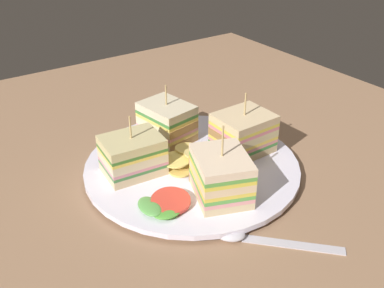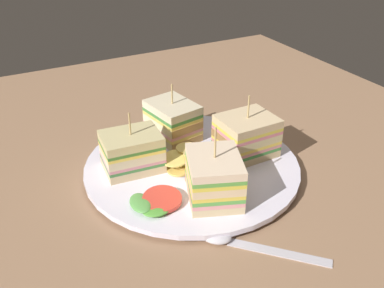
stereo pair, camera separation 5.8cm
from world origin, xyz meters
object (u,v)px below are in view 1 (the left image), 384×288
object	(u,v)px
sandwich_wedge_1	(221,176)
sandwich_wedge_2	(243,133)
plate	(192,166)
sandwich_wedge_0	(133,155)
sandwich_wedge_3	(167,122)
chip_pile	(184,159)
spoon	(247,236)

from	to	relation	value
sandwich_wedge_1	sandwich_wedge_2	xyz separation A→B (cm)	(-6.62, 9.07, -0.00)
plate	sandwich_wedge_2	size ratio (longest dim) A/B	3.29
sandwich_wedge_0	sandwich_wedge_1	world-z (taller)	sandwich_wedge_1
sandwich_wedge_3	chip_pile	world-z (taller)	sandwich_wedge_3
sandwich_wedge_0	sandwich_wedge_1	xyz separation A→B (cm)	(10.53, 6.29, 0.25)
sandwich_wedge_0	spoon	world-z (taller)	sandwich_wedge_0
sandwich_wedge_0	sandwich_wedge_3	xyz separation A→B (cm)	(-5.24, 8.47, 0.18)
sandwich_wedge_1	sandwich_wedge_2	distance (cm)	11.23
chip_pile	sandwich_wedge_2	bearing A→B (deg)	83.35
plate	chip_pile	size ratio (longest dim) A/B	3.94
sandwich_wedge_0	sandwich_wedge_1	bearing A→B (deg)	-54.07
sandwich_wedge_1	spoon	world-z (taller)	sandwich_wedge_1
sandwich_wedge_0	sandwich_wedge_3	world-z (taller)	sandwich_wedge_3
sandwich_wedge_0	sandwich_wedge_2	world-z (taller)	sandwich_wedge_2
sandwich_wedge_1	chip_pile	size ratio (longest dim) A/B	1.29
chip_pile	plate	bearing A→B (deg)	97.48
plate	chip_pile	world-z (taller)	chip_pile
plate	sandwich_wedge_2	xyz separation A→B (cm)	(1.25, 7.87, 3.31)
chip_pile	spoon	world-z (taller)	chip_pile
plate	sandwich_wedge_3	size ratio (longest dim) A/B	3.44
plate	spoon	world-z (taller)	plate
sandwich_wedge_3	chip_pile	xyz separation A→B (cm)	(8.08, -2.33, -1.49)
sandwich_wedge_0	spoon	xyz separation A→B (cm)	(17.39, 4.73, -3.43)
sandwich_wedge_3	spoon	xyz separation A→B (cm)	(22.64, -3.74, -3.61)
plate	sandwich_wedge_1	world-z (taller)	sandwich_wedge_1
sandwich_wedge_0	chip_pile	size ratio (longest dim) A/B	1.11
sandwich_wedge_1	chip_pile	world-z (taller)	sandwich_wedge_1
chip_pile	sandwich_wedge_1	bearing A→B (deg)	1.12
sandwich_wedge_0	sandwich_wedge_3	bearing A→B (deg)	36.83
sandwich_wedge_2	chip_pile	xyz separation A→B (cm)	(-1.08, -9.22, -1.56)
sandwich_wedge_1	spoon	size ratio (longest dim) A/B	0.83
sandwich_wedge_1	spoon	xyz separation A→B (cm)	(6.86, -1.56, -3.68)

